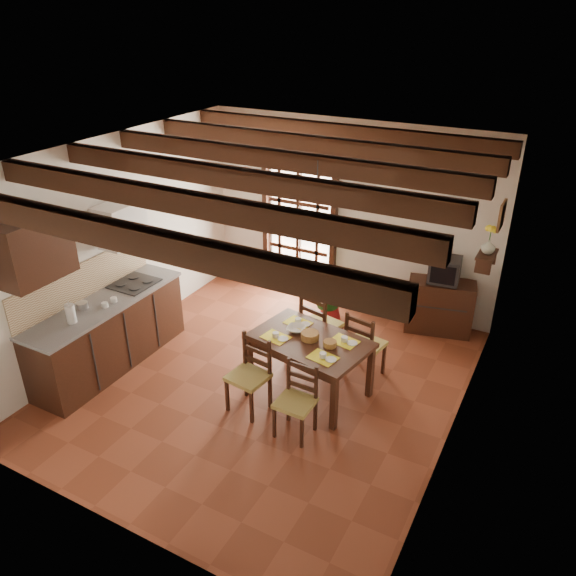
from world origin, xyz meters
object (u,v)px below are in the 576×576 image
Objects in this scene: kitchen_counter at (109,332)px; chair_far_right at (364,356)px; chair_near_right at (296,413)px; chair_far_left at (320,337)px; chair_near_left at (249,388)px; pendant_lamp at (316,228)px; dining_table at (310,346)px; crt_tv at (445,270)px; potted_plant at (331,284)px; sideboard at (440,307)px.

kitchen_counter is 3.25m from chair_far_right.
chair_near_right is 0.87× the size of chair_far_left.
kitchen_counter is at bearing 179.65° from chair_near_right.
chair_far_left is 0.68m from chair_far_right.
pendant_lamp is at bearing 64.85° from chair_near_left.
chair_near_right is at bearing -3.16° from chair_near_left.
crt_tv reaches higher than dining_table.
pendant_lamp reaches higher than chair_far_left.
potted_plant is at bearing 50.49° from kitchen_counter.
crt_tv reaches higher than chair_near_left.
crt_tv is (1.00, 2.14, 0.32)m from dining_table.
chair_far_left is 1.15× the size of pendant_lamp.
chair_near_right is (0.66, -0.12, -0.02)m from chair_near_left.
chair_near_right is (0.20, -0.74, -0.37)m from dining_table.
chair_near_right is (2.71, -0.06, -0.21)m from kitchen_counter.
potted_plant is at bearing 107.33° from pendant_lamp.
chair_far_left is (2.31, 1.42, -0.17)m from kitchen_counter.
kitchen_counter is 3.08m from pendant_lamp.
sideboard is at bearing 83.72° from crt_tv.
chair_far_left is at bearing 86.93° from chair_near_left.
chair_near_left is at bearing -116.12° from dining_table.
sideboard reaches higher than dining_table.
sideboard is 1.07× the size of pendant_lamp.
crt_tv is 0.23× the size of potted_plant.
chair_near_right is 2.99m from sideboard.
chair_near_right is 1.00× the size of pendant_lamp.
dining_table is 0.84m from chair_far_left.
chair_near_right is 1.54m from chair_far_left.
potted_plant reaches higher than chair_far_right.
pendant_lamp is (-1.00, -2.04, 1.69)m from sideboard.
chair_near_left is (-0.46, -0.62, -0.36)m from dining_table.
pendant_lamp is (0.46, 0.72, 1.79)m from chair_near_left.
chair_far_right is (0.66, -0.12, -0.02)m from chair_far_left.
chair_far_left is at bearing 106.31° from chair_near_right.
chair_near_right reaches higher than sideboard.
chair_near_left is at bearing 64.08° from chair_far_right.
kitchen_counter is 2.61m from dining_table.
kitchen_counter is 1.51× the size of dining_table.
chair_far_left is (-0.41, 1.48, 0.04)m from chair_near_right.
chair_far_right reaches higher than chair_near_right.
chair_near_right is 0.92× the size of chair_far_right.
kitchen_counter is 3.14m from potted_plant.
kitchen_counter is 2.72m from chair_near_right.
chair_far_left is at bearing 0.23° from chair_far_right.
chair_far_right reaches higher than sideboard.
chair_far_right is at bearing 23.59° from kitchen_counter.
chair_near_right is 2.01m from pendant_lamp.
chair_near_right is 1.89× the size of crt_tv.
pendant_lamp is (0.21, -0.64, 1.77)m from chair_far_left.
chair_near_left is (2.05, 0.07, -0.19)m from kitchen_counter.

